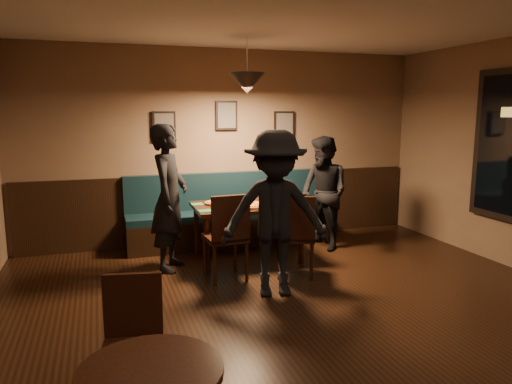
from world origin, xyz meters
TOP-DOWN VIEW (x-y plane):
  - floor at (0.00, 0.00)m, footprint 7.00×7.00m
  - wall_back at (0.00, 3.50)m, footprint 6.00×0.00m
  - wainscot at (0.00, 3.47)m, footprint 5.88×0.06m
  - booth_bench at (0.00, 3.20)m, footprint 3.00×0.60m
  - picture_left at (-0.90, 3.47)m, footprint 0.32×0.04m
  - picture_center at (0.00, 3.47)m, footprint 0.32×0.04m
  - picture_right at (0.90, 3.47)m, footprint 0.32×0.04m
  - pendant_lamp at (-0.01, 2.42)m, footprint 0.44×0.44m
  - dining_table at (-0.01, 2.42)m, footprint 1.39×0.91m
  - chair_near_left at (-0.46, 1.84)m, footprint 0.48×0.48m
  - chair_near_right at (0.35, 1.68)m, footprint 0.57×0.57m
  - diner_left at (-1.01, 2.37)m, footprint 0.65×0.76m
  - diner_right at (1.15, 2.59)m, footprint 0.75×0.88m
  - diner_front at (-0.09, 1.20)m, footprint 1.22×0.86m
  - pizza_a at (-0.38, 2.57)m, footprint 0.40×0.40m
  - pizza_b at (0.01, 2.23)m, footprint 0.45×0.45m
  - pizza_c at (0.45, 2.58)m, footprint 0.41×0.41m
  - soda_glass at (0.61, 2.07)m, footprint 0.10×0.10m
  - tabasco_bottle at (0.48, 2.40)m, footprint 0.03×0.03m
  - napkin_a at (-0.62, 2.62)m, footprint 0.15×0.15m
  - napkin_b at (-0.61, 2.18)m, footprint 0.18×0.18m
  - cutlery_set at (-0.02, 2.02)m, footprint 0.17×0.07m
  - cafe_chair_far at (-1.66, -0.40)m, footprint 0.45×0.45m

SIDE VIEW (x-z plane):
  - floor at x=0.00m, z-range 0.00..0.00m
  - dining_table at x=-0.01m, z-range 0.00..0.73m
  - cafe_chair_far at x=-1.66m, z-range 0.00..0.87m
  - chair_near_right at x=0.35m, z-range 0.00..0.98m
  - wainscot at x=0.00m, z-range 0.00..1.00m
  - booth_bench at x=0.00m, z-range 0.00..1.00m
  - chair_near_left at x=-0.46m, z-range 0.00..1.01m
  - cutlery_set at x=-0.02m, z-range 0.73..0.74m
  - napkin_a at x=-0.62m, z-range 0.73..0.74m
  - napkin_b at x=-0.61m, z-range 0.73..0.74m
  - pizza_a at x=-0.38m, z-range 0.73..0.77m
  - pizza_c at x=0.45m, z-range 0.73..0.77m
  - pizza_b at x=0.01m, z-range 0.73..0.78m
  - diner_right at x=1.15m, z-range 0.00..1.58m
  - tabasco_bottle at x=0.48m, z-range 0.73..0.85m
  - soda_glass at x=0.61m, z-range 0.73..0.90m
  - diner_front at x=-0.09m, z-range 0.00..1.73m
  - diner_left at x=-1.01m, z-range 0.00..1.77m
  - wall_back at x=0.00m, z-range -1.60..4.40m
  - picture_left at x=-0.90m, z-range 1.49..1.91m
  - picture_right at x=0.90m, z-range 1.49..1.91m
  - picture_center at x=0.00m, z-range 1.64..2.06m
  - pendant_lamp at x=-0.01m, z-range 2.12..2.38m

